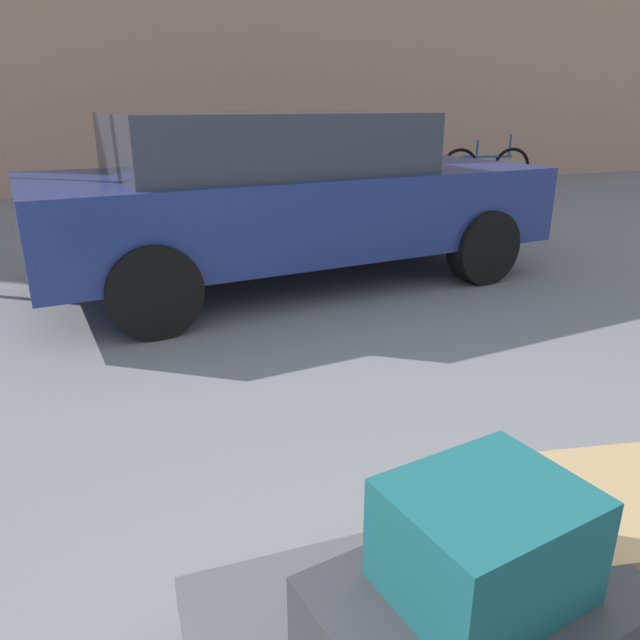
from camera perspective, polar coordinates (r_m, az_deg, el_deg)
name	(u,v)px	position (r m, az deg, el deg)	size (l,w,h in m)	color
suitcase_charcoal_front_left	(473,638)	(1.39, 14.44, -27.37)	(0.62, 0.42, 0.26)	#2D2D33
suitcase_tan_center	(624,538)	(1.74, 27.05, -18.07)	(0.49, 0.42, 0.26)	#9E7F56
duffel_bag_teal_topmost_pile	(485,541)	(1.23, 15.46, -19.65)	(0.35, 0.29, 0.22)	#144C51
parked_car	(286,194)	(5.22, -3.24, 11.92)	(4.51, 2.39, 1.42)	navy
bicycle_leaning	(486,167)	(12.07, 15.56, 13.91)	(1.74, 0.36, 0.96)	black
bollard_kerb_near	(333,187)	(9.32, 1.28, 12.54)	(0.25, 0.25, 0.58)	#383838
bollard_kerb_mid	(419,184)	(9.93, 9.47, 12.73)	(0.25, 0.25, 0.58)	#383838
bollard_kerb_far	(478,181)	(10.48, 14.84, 12.72)	(0.25, 0.25, 0.58)	#383838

